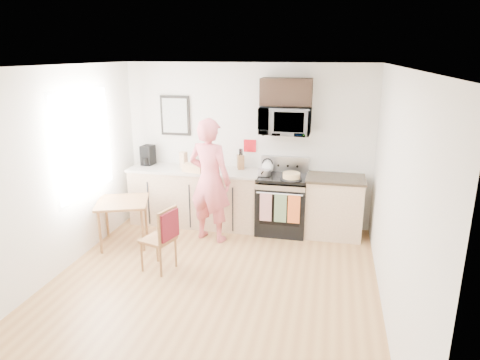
% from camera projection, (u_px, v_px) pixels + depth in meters
% --- Properties ---
extents(floor, '(4.60, 4.60, 0.00)m').
position_uv_depth(floor, '(209.00, 291.00, 5.13)').
color(floor, '#9F6C3D').
rests_on(floor, ground).
extents(back_wall, '(4.00, 0.04, 2.60)m').
position_uv_depth(back_wall, '(247.00, 145.00, 6.91)').
color(back_wall, white).
rests_on(back_wall, floor).
extents(front_wall, '(4.00, 0.04, 2.60)m').
position_uv_depth(front_wall, '(97.00, 299.00, 2.60)').
color(front_wall, white).
rests_on(front_wall, floor).
extents(left_wall, '(0.04, 4.60, 2.60)m').
position_uv_depth(left_wall, '(47.00, 177.00, 5.17)').
color(left_wall, white).
rests_on(left_wall, floor).
extents(right_wall, '(0.04, 4.60, 2.60)m').
position_uv_depth(right_wall, '(395.00, 200.00, 4.35)').
color(right_wall, white).
rests_on(right_wall, floor).
extents(ceiling, '(4.00, 4.60, 0.04)m').
position_uv_depth(ceiling, '(203.00, 67.00, 4.39)').
color(ceiling, white).
rests_on(ceiling, back_wall).
extents(window, '(0.06, 1.40, 1.50)m').
position_uv_depth(window, '(85.00, 143.00, 5.84)').
color(window, silver).
rests_on(window, left_wall).
extents(cabinet_left, '(2.10, 0.60, 0.90)m').
position_uv_depth(cabinet_left, '(196.00, 198.00, 7.04)').
color(cabinet_left, tan).
rests_on(cabinet_left, floor).
extents(countertop_left, '(2.14, 0.64, 0.04)m').
position_uv_depth(countertop_left, '(195.00, 170.00, 6.90)').
color(countertop_left, beige).
rests_on(countertop_left, cabinet_left).
extents(cabinet_right, '(0.84, 0.60, 0.90)m').
position_uv_depth(cabinet_right, '(334.00, 208.00, 6.58)').
color(cabinet_right, tan).
rests_on(cabinet_right, floor).
extents(countertop_right, '(0.88, 0.64, 0.04)m').
position_uv_depth(countertop_right, '(336.00, 178.00, 6.44)').
color(countertop_right, black).
rests_on(countertop_right, cabinet_right).
extents(range, '(0.76, 0.70, 1.16)m').
position_uv_depth(range, '(282.00, 205.00, 6.72)').
color(range, black).
rests_on(range, floor).
extents(microwave, '(0.76, 0.51, 0.42)m').
position_uv_depth(microwave, '(285.00, 120.00, 6.44)').
color(microwave, '#A6A6AB').
rests_on(microwave, back_wall).
extents(upper_cabinet, '(0.76, 0.35, 0.40)m').
position_uv_depth(upper_cabinet, '(286.00, 92.00, 6.37)').
color(upper_cabinet, black).
rests_on(upper_cabinet, back_wall).
extents(wall_art, '(0.50, 0.04, 0.65)m').
position_uv_depth(wall_art, '(175.00, 116.00, 7.00)').
color(wall_art, black).
rests_on(wall_art, back_wall).
extents(wall_trivet, '(0.20, 0.02, 0.20)m').
position_uv_depth(wall_trivet, '(250.00, 146.00, 6.89)').
color(wall_trivet, red).
rests_on(wall_trivet, back_wall).
extents(person, '(0.77, 0.60, 1.86)m').
position_uv_depth(person, '(210.00, 181.00, 6.30)').
color(person, '#BD3441').
rests_on(person, floor).
extents(dining_table, '(0.79, 0.79, 0.67)m').
position_uv_depth(dining_table, '(123.00, 206.00, 6.23)').
color(dining_table, brown).
rests_on(dining_table, floor).
extents(chair, '(0.49, 0.46, 0.87)m').
position_uv_depth(chair, '(165.00, 231.00, 5.43)').
color(chair, brown).
rests_on(chair, floor).
extents(knife_block, '(0.14, 0.17, 0.22)m').
position_uv_depth(knife_block, '(241.00, 162.00, 6.87)').
color(knife_block, brown).
rests_on(knife_block, countertop_left).
extents(utensil_crock, '(0.11, 0.11, 0.32)m').
position_uv_depth(utensil_crock, '(207.00, 159.00, 7.04)').
color(utensil_crock, red).
rests_on(utensil_crock, countertop_left).
extents(fruit_bowl, '(0.26, 0.26, 0.11)m').
position_uv_depth(fruit_bowl, '(197.00, 165.00, 6.98)').
color(fruit_bowl, white).
rests_on(fruit_bowl, countertop_left).
extents(milk_carton, '(0.13, 0.13, 0.26)m').
position_uv_depth(milk_carton, '(184.00, 160.00, 6.96)').
color(milk_carton, tan).
rests_on(milk_carton, countertop_left).
extents(coffee_maker, '(0.21, 0.28, 0.32)m').
position_uv_depth(coffee_maker, '(148.00, 156.00, 7.12)').
color(coffee_maker, black).
rests_on(coffee_maker, countertop_left).
extents(bread_bag, '(0.37, 0.23, 0.12)m').
position_uv_depth(bread_bag, '(194.00, 168.00, 6.71)').
color(bread_bag, '#DCAD74').
rests_on(bread_bag, countertop_left).
extents(cake, '(0.31, 0.31, 0.10)m').
position_uv_depth(cake, '(291.00, 176.00, 6.36)').
color(cake, black).
rests_on(cake, range).
extents(kettle, '(0.19, 0.19, 0.24)m').
position_uv_depth(kettle, '(267.00, 167.00, 6.67)').
color(kettle, white).
rests_on(kettle, range).
extents(pot, '(0.20, 0.34, 0.10)m').
position_uv_depth(pot, '(264.00, 172.00, 6.56)').
color(pot, '#A6A6AB').
rests_on(pot, range).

